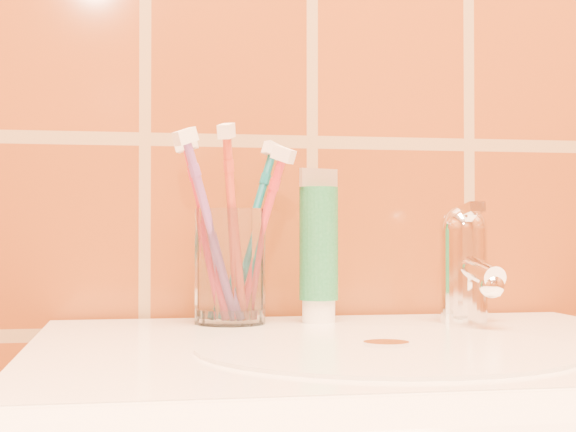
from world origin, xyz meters
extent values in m
cylinder|color=silver|center=(0.00, 0.91, 0.85)|extent=(0.30, 0.30, 0.00)
cylinder|color=white|center=(0.00, 0.91, 0.85)|extent=(0.04, 0.04, 0.00)
cylinder|color=white|center=(-0.10, 1.12, 0.91)|extent=(0.08, 0.08, 0.12)
cylinder|color=white|center=(-0.01, 1.12, 0.86)|extent=(0.03, 0.03, 0.02)
cylinder|color=#196B3C|center=(-0.01, 1.12, 0.93)|extent=(0.04, 0.04, 0.11)
cube|color=beige|center=(-0.01, 1.12, 1.00)|extent=(0.04, 0.01, 0.02)
cylinder|color=white|center=(0.14, 1.09, 0.90)|extent=(0.05, 0.05, 0.09)
sphere|color=white|center=(0.14, 1.09, 0.94)|extent=(0.05, 0.05, 0.05)
cylinder|color=white|center=(0.14, 1.06, 0.91)|extent=(0.02, 0.09, 0.03)
cube|color=white|center=(0.14, 1.08, 0.96)|extent=(0.02, 0.06, 0.01)
camera|label=1|loc=(-0.19, 0.24, 0.94)|focal=55.00mm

